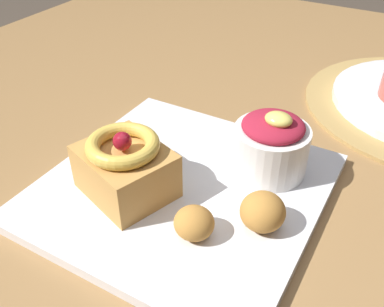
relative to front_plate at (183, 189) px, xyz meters
The scene contains 6 objects.
dining_table 0.24m from the front_plate, 71.91° to the left, with size 1.31×1.05×0.73m.
front_plate is the anchor object (origin of this frame).
cake_slice 0.07m from the front_plate, 140.51° to the right, with size 0.11×0.10×0.07m.
berry_ramekin 0.11m from the front_plate, 44.98° to the left, with size 0.08×0.08×0.08m.
fritter_front 0.08m from the front_plate, 50.89° to the right, with size 0.04×0.04×0.03m, color #BC7F38.
fritter_middle 0.10m from the front_plate, ahead, with size 0.04×0.04×0.04m, color #BC7F38.
Camera 1 is at (0.12, -0.51, 1.04)m, focal length 40.47 mm.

